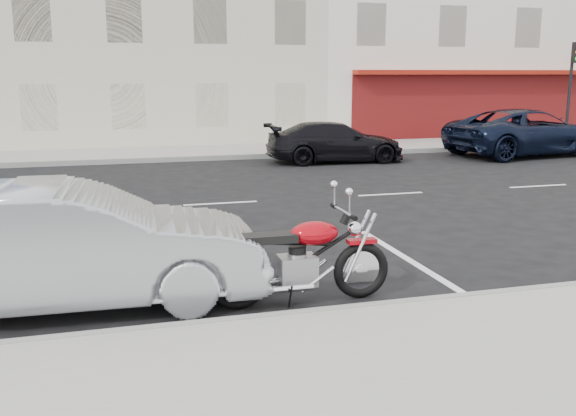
{
  "coord_description": "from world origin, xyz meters",
  "views": [
    {
      "loc": [
        -4.26,
        -13.47,
        2.75
      ],
      "look_at": [
        -1.75,
        -4.52,
        0.8
      ],
      "focal_mm": 40.0,
      "sensor_mm": 36.0,
      "label": 1
    }
  ],
  "objects_px": {
    "motorcycle": "(363,258)",
    "car_far": "(335,142)",
    "sedan_silver": "(73,246)",
    "suv_far": "(527,132)",
    "traffic_light": "(572,78)",
    "fire_hydrant": "(532,131)"
  },
  "relations": [
    {
      "from": "sedan_silver",
      "to": "suv_far",
      "type": "distance_m",
      "value": 18.08
    },
    {
      "from": "traffic_light",
      "to": "motorcycle",
      "type": "distance_m",
      "value": 20.95
    },
    {
      "from": "suv_far",
      "to": "traffic_light",
      "type": "bearing_deg",
      "value": -60.91
    },
    {
      "from": "fire_hydrant",
      "to": "suv_far",
      "type": "bearing_deg",
      "value": -128.79
    },
    {
      "from": "suv_far",
      "to": "car_far",
      "type": "bearing_deg",
      "value": 81.21
    },
    {
      "from": "motorcycle",
      "to": "suv_far",
      "type": "relative_size",
      "value": 0.4
    },
    {
      "from": "sedan_silver",
      "to": "car_far",
      "type": "bearing_deg",
      "value": -30.85
    },
    {
      "from": "fire_hydrant",
      "to": "sedan_silver",
      "type": "height_order",
      "value": "sedan_silver"
    },
    {
      "from": "motorcycle",
      "to": "car_far",
      "type": "xyz_separation_m",
      "value": [
        3.93,
        11.96,
        0.11
      ]
    },
    {
      "from": "suv_far",
      "to": "car_far",
      "type": "xyz_separation_m",
      "value": [
        -6.88,
        0.19,
        -0.16
      ]
    },
    {
      "from": "traffic_light",
      "to": "suv_far",
      "type": "distance_m",
      "value": 5.25
    },
    {
      "from": "suv_far",
      "to": "fire_hydrant",
      "type": "bearing_deg",
      "value": -45.98
    },
    {
      "from": "traffic_light",
      "to": "car_far",
      "type": "relative_size",
      "value": 0.87
    },
    {
      "from": "sedan_silver",
      "to": "suv_far",
      "type": "relative_size",
      "value": 0.8
    },
    {
      "from": "fire_hydrant",
      "to": "traffic_light",
      "type": "bearing_deg",
      "value": -6.36
    },
    {
      "from": "motorcycle",
      "to": "sedan_silver",
      "type": "xyz_separation_m",
      "value": [
        -3.43,
        0.64,
        0.23
      ]
    },
    {
      "from": "fire_hydrant",
      "to": "motorcycle",
      "type": "height_order",
      "value": "motorcycle"
    },
    {
      "from": "traffic_light",
      "to": "car_far",
      "type": "distance_m",
      "value": 11.37
    },
    {
      "from": "fire_hydrant",
      "to": "motorcycle",
      "type": "xyz_separation_m",
      "value": [
        -13.3,
        -14.86,
        -0.01
      ]
    },
    {
      "from": "traffic_light",
      "to": "car_far",
      "type": "bearing_deg",
      "value": -165.87
    },
    {
      "from": "traffic_light",
      "to": "sedan_silver",
      "type": "height_order",
      "value": "traffic_light"
    },
    {
      "from": "fire_hydrant",
      "to": "sedan_silver",
      "type": "relative_size",
      "value": 0.16
    }
  ]
}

